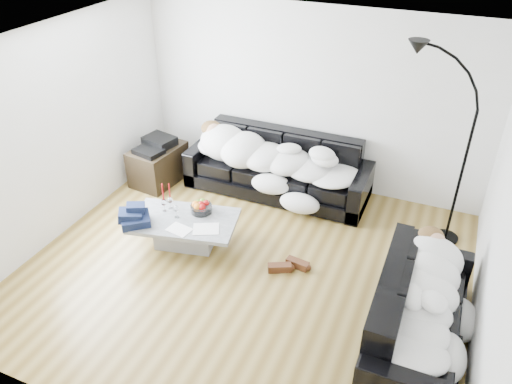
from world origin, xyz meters
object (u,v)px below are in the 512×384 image
at_px(candle_left, 163,193).
at_px(stereo, 156,144).
at_px(wine_glass_c, 176,212).
at_px(candle_right, 170,192).
at_px(sleeper_right, 425,294).
at_px(wine_glass_b, 164,206).
at_px(sleeper_back, 277,154).
at_px(sofa_right, 421,312).
at_px(wine_glass_a, 170,203).
at_px(floor_lamp, 464,165).
at_px(shoes, 288,266).
at_px(fruit_bowl, 201,206).
at_px(av_cabinet, 158,164).
at_px(coffee_table, 185,231).
at_px(sofa_back, 278,166).

distance_m(candle_left, stereo, 1.19).
bearing_deg(wine_glass_c, candle_right, 132.44).
relative_size(sleeper_right, wine_glass_b, 11.02).
bearing_deg(sleeper_back, wine_glass_b, -121.55).
xyz_separation_m(sofa_right, candle_left, (-3.34, 0.72, 0.11)).
height_order(wine_glass_a, floor_lamp, floor_lamp).
bearing_deg(stereo, shoes, -12.22).
xyz_separation_m(fruit_bowl, candle_right, (-0.50, 0.08, 0.04)).
xyz_separation_m(wine_glass_c, av_cabinet, (-1.05, 1.20, -0.18)).
bearing_deg(coffee_table, candle_right, 141.42).
xyz_separation_m(sleeper_right, candle_left, (-3.34, 0.72, -0.12)).
bearing_deg(floor_lamp, fruit_bowl, -166.29).
relative_size(sofa_back, wine_glass_a, 16.45).
bearing_deg(fruit_bowl, av_cabinet, 142.59).
height_order(sofa_back, wine_glass_a, sofa_back).
xyz_separation_m(sofa_back, sleeper_back, (-0.00, -0.05, 0.21)).
xyz_separation_m(sleeper_right, wine_glass_c, (-3.00, 0.47, -0.17)).
relative_size(sofa_right, sleeper_back, 0.89).
relative_size(wine_glass_a, shoes, 0.34).
relative_size(wine_glass_a, wine_glass_b, 1.04).
bearing_deg(sleeper_right, av_cabinet, 67.55).
distance_m(sofa_right, wine_glass_c, 3.03).
xyz_separation_m(wine_glass_b, candle_left, (-0.13, 0.18, 0.05)).
height_order(wine_glass_b, av_cabinet, av_cabinet).
bearing_deg(sleeper_right, wine_glass_c, 81.02).
relative_size(sofa_back, wine_glass_c, 15.79).
bearing_deg(wine_glass_b, av_cabinet, 126.24).
relative_size(coffee_table, shoes, 2.75).
height_order(candle_right, av_cabinet, candle_right).
distance_m(fruit_bowl, candle_left, 0.57).
distance_m(sofa_right, stereo, 4.38).
xyz_separation_m(coffee_table, floor_lamp, (3.02, 1.41, 0.89)).
bearing_deg(fruit_bowl, candle_right, 171.11).
distance_m(sleeper_back, shoes, 1.80).
distance_m(fruit_bowl, candle_right, 0.51).
bearing_deg(wine_glass_c, stereo, 131.14).
distance_m(fruit_bowl, wine_glass_b, 0.47).
bearing_deg(fruit_bowl, wine_glass_b, -159.31).
bearing_deg(sleeper_back, wine_glass_a, -121.68).
distance_m(coffee_table, stereo, 1.72).
bearing_deg(stereo, fruit_bowl, -24.92).
height_order(sofa_right, candle_right, sofa_right).
height_order(candle_right, shoes, candle_right).
relative_size(fruit_bowl, shoes, 0.58).
bearing_deg(coffee_table, floor_lamp, 25.03).
relative_size(fruit_bowl, wine_glass_a, 1.68).
height_order(sleeper_right, fruit_bowl, sleeper_right).
distance_m(fruit_bowl, wine_glass_a, 0.40).
height_order(sofa_right, floor_lamp, floor_lamp).
bearing_deg(fruit_bowl, floor_lamp, 22.20).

